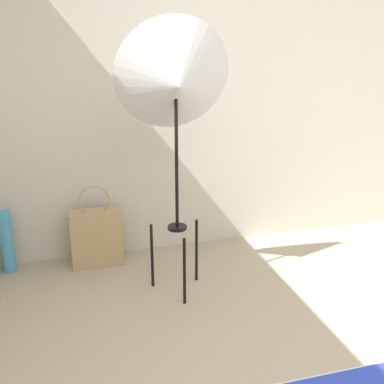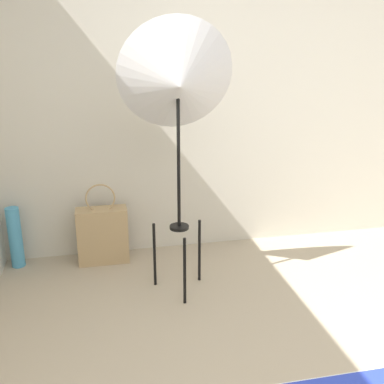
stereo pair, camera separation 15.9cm
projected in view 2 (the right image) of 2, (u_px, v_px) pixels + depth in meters
wall_back at (218, 86)px, 3.45m from camera, size 8.00×0.05×2.60m
photo_umbrella at (178, 83)px, 2.67m from camera, size 0.72×0.41×1.77m
tote_bag at (103, 235)px, 3.43m from camera, size 0.38×0.16×0.63m
paper_roll at (15, 237)px, 3.35m from camera, size 0.10×0.10×0.47m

